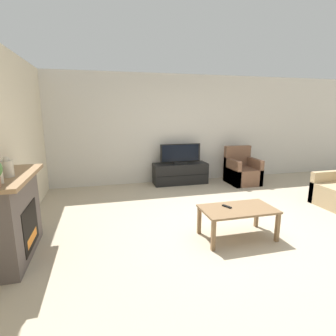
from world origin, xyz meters
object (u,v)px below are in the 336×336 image
at_px(fireplace, 15,216).
at_px(coffee_table, 238,212).
at_px(tv, 180,154).
at_px(remote, 227,206).
at_px(armchair, 242,172).
at_px(tv_stand, 180,173).
at_px(mantel_vase_centre_left, 7,168).

relative_size(fireplace, coffee_table, 1.24).
distance_m(tv, remote, 2.95).
distance_m(coffee_table, remote, 0.17).
height_order(tv, remote, tv).
height_order(coffee_table, remote, remote).
bearing_deg(armchair, remote, -123.93).
xyz_separation_m(tv_stand, armchair, (1.53, -0.36, 0.04)).
xyz_separation_m(fireplace, tv_stand, (2.98, 2.77, -0.28)).
height_order(armchair, remote, armchair).
xyz_separation_m(tv, armchair, (1.53, -0.36, -0.45)).
xyz_separation_m(tv_stand, coffee_table, (-0.06, -3.01, 0.13)).
bearing_deg(tv, tv_stand, 90.00).
relative_size(fireplace, remote, 8.55).
bearing_deg(coffee_table, tv, 88.80).
relative_size(mantel_vase_centre_left, tv_stand, 0.18).
xyz_separation_m(fireplace, mantel_vase_centre_left, (0.02, -0.10, 0.63)).
distance_m(armchair, remote, 3.10).
bearing_deg(tv, coffee_table, -91.20).
bearing_deg(fireplace, tv, 42.88).
bearing_deg(mantel_vase_centre_left, tv_stand, 44.05).
height_order(tv, coffee_table, tv).
relative_size(fireplace, tv_stand, 0.96).
relative_size(armchair, coffee_table, 0.88).
bearing_deg(tv_stand, coffee_table, -91.20).
xyz_separation_m(fireplace, tv, (2.98, 2.77, 0.20)).
xyz_separation_m(fireplace, coffee_table, (2.92, -0.23, -0.15)).
bearing_deg(remote, tv, 60.84).
xyz_separation_m(mantel_vase_centre_left, tv, (2.97, 2.87, -0.42)).
xyz_separation_m(mantel_vase_centre_left, armchair, (4.49, 2.51, -0.87)).
xyz_separation_m(mantel_vase_centre_left, tv_stand, (2.97, 2.87, -0.91)).
bearing_deg(remote, fireplace, 151.54).
bearing_deg(fireplace, remote, -3.23).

